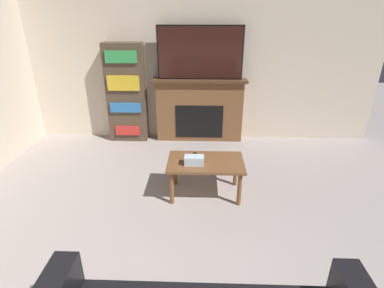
{
  "coord_description": "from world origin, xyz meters",
  "views": [
    {
      "loc": [
        0.24,
        -0.41,
        2.05
      ],
      "look_at": [
        0.13,
        2.65,
        0.68
      ],
      "focal_mm": 28.0,
      "sensor_mm": 36.0,
      "label": 1
    }
  ],
  "objects": [
    {
      "name": "tissue_box",
      "position": [
        0.16,
        2.61,
        0.49
      ],
      "size": [
        0.22,
        0.12,
        0.1
      ],
      "color": "silver",
      "rests_on": "coffee_table"
    },
    {
      "name": "coffee_table",
      "position": [
        0.29,
        2.69,
        0.38
      ],
      "size": [
        0.89,
        0.55,
        0.44
      ],
      "color": "brown",
      "rests_on": "ground_plane"
    },
    {
      "name": "remote_control",
      "position": [
        0.16,
        2.8,
        0.46
      ],
      "size": [
        0.04,
        0.15,
        0.02
      ],
      "color": "black",
      "rests_on": "coffee_table"
    },
    {
      "name": "bookshelf",
      "position": [
        -1.01,
        4.37,
        0.8
      ],
      "size": [
        0.62,
        0.29,
        1.6
      ],
      "color": "#4C3D2D",
      "rests_on": "ground_plane"
    },
    {
      "name": "tv",
      "position": [
        0.2,
        4.37,
        1.45
      ],
      "size": [
        1.33,
        0.03,
        0.81
      ],
      "color": "black",
      "rests_on": "fireplace"
    },
    {
      "name": "fireplace",
      "position": [
        0.2,
        4.39,
        0.53
      ],
      "size": [
        1.52,
        0.28,
        1.04
      ],
      "color": "brown",
      "rests_on": "ground_plane"
    },
    {
      "name": "wall_back",
      "position": [
        0.0,
        4.53,
        1.35
      ],
      "size": [
        6.17,
        0.06,
        2.7
      ],
      "color": "beige",
      "rests_on": "ground_plane"
    }
  ]
}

